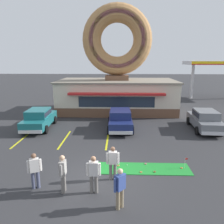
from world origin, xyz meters
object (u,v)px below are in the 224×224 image
Objects in this scene: pedestrian_clipboard_woman at (120,187)px; pedestrian_beanie_man at (113,162)px; car_teal at (39,118)px; pedestrian_blue_sweater_man at (94,173)px; pedestrian_hooded_kid at (63,172)px; car_grey at (205,119)px; trash_bin at (46,112)px; putting_flag_pin at (186,161)px; car_navy at (120,119)px; golf_ball at (127,165)px; pedestrian_leather_jacket_man at (35,169)px.

pedestrian_beanie_man is at bearing 99.06° from pedestrian_clipboard_woman.
pedestrian_beanie_man reaches higher than car_teal.
pedestrian_hooded_kid is at bearing 179.81° from pedestrian_blue_sweater_man.
car_teal is 2.86× the size of pedestrian_clipboard_woman.
trash_bin is (-13.94, 3.69, -0.37)m from car_grey.
pedestrian_beanie_man is (-3.68, -1.17, 0.45)m from putting_flag_pin.
car_navy is 8.78m from pedestrian_blue_sweater_man.
putting_flag_pin is at bearing -3.56° from golf_ball.
car_teal is at bearing 129.04° from pedestrian_beanie_man.
putting_flag_pin is 7.26m from pedestrian_leather_jacket_man.
pedestrian_clipboard_woman is at bearing -136.45° from putting_flag_pin.
pedestrian_clipboard_woman reaches higher than car_teal.
pedestrian_clipboard_woman is 1.66× the size of trash_bin.
car_teal and car_navy have the same top height.
trash_bin is (-7.23, 13.39, -0.39)m from pedestrian_clipboard_woman.
car_grey is at bearing 47.50° from pedestrian_beanie_man.
putting_flag_pin is 0.34× the size of pedestrian_leather_jacket_man.
pedestrian_clipboard_woman is at bearing -18.30° from pedestrian_leather_jacket_man.
pedestrian_blue_sweater_man is (-7.79, -8.75, 0.03)m from car_grey.
car_grey is 4.78× the size of trash_bin.
putting_flag_pin is 0.33× the size of pedestrian_hooded_kid.
car_navy is at bearing 87.33° from pedestrian_beanie_man.
pedestrian_hooded_kid is at bearing -136.01° from car_grey.
pedestrian_beanie_man is at bearing -132.50° from car_grey.
pedestrian_clipboard_woman is 2.05m from pedestrian_beanie_man.
pedestrian_hooded_kid reaches higher than pedestrian_blue_sweater_man.
car_grey reaches higher than golf_ball.
golf_ball is at bearing -135.00° from car_grey.
trash_bin is at bearing 152.81° from car_navy.
pedestrian_hooded_kid reaches higher than trash_bin.
trash_bin is at bearing 136.07° from putting_flag_pin.
car_navy is at bearing 74.70° from pedestrian_hooded_kid.
putting_flag_pin is 0.12× the size of car_grey.
pedestrian_clipboard_woman is (2.35, -0.95, -0.02)m from pedestrian_hooded_kid.
pedestrian_hooded_kid is (-2.73, -2.42, 0.86)m from golf_ball.
pedestrian_clipboard_woman is 1.00× the size of pedestrian_beanie_man.
car_teal and car_grey have the same top height.
pedestrian_beanie_man reaches higher than pedestrian_leather_jacket_man.
trash_bin is at bearing 101.06° from car_teal.
pedestrian_blue_sweater_man is 1.31m from pedestrian_beanie_man.
golf_ball is 0.04× the size of trash_bin.
putting_flag_pin is 3.88m from pedestrian_beanie_man.
pedestrian_blue_sweater_man is at bearing -58.04° from car_teal.
pedestrian_hooded_kid is 1.02× the size of pedestrian_beanie_man.
car_teal reaches higher than golf_ball.
pedestrian_hooded_kid is 1.29m from pedestrian_leather_jacket_man.
putting_flag_pin is 0.12× the size of car_teal.
pedestrian_hooded_kid reaches higher than car_teal.
car_grey is 14.42m from trash_bin.
pedestrian_blue_sweater_man is 1.27m from pedestrian_hooded_kid.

